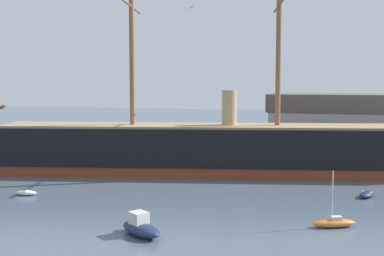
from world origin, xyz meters
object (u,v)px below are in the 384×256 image
(dinghy_mid_left, at_px, (26,193))
(sailboat_mid_right, at_px, (334,223))
(motorboat_near_centre, at_px, (141,227))
(dinghy_alongside_stern, at_px, (367,194))
(seagull_in_flight, at_px, (189,8))
(tall_ship, at_px, (204,148))

(dinghy_mid_left, distance_m, sailboat_mid_right, 33.00)
(motorboat_near_centre, relative_size, sailboat_mid_right, 0.97)
(motorboat_near_centre, height_order, dinghy_alongside_stern, motorboat_near_centre)
(seagull_in_flight, bearing_deg, dinghy_mid_left, 174.78)
(dinghy_mid_left, bearing_deg, sailboat_mid_right, -5.73)
(motorboat_near_centre, bearing_deg, dinghy_alongside_stern, 46.62)
(tall_ship, height_order, motorboat_near_centre, tall_ship)
(dinghy_mid_left, height_order, sailboat_mid_right, sailboat_mid_right)
(motorboat_near_centre, relative_size, dinghy_mid_left, 1.94)
(dinghy_mid_left, relative_size, dinghy_alongside_stern, 0.80)
(dinghy_alongside_stern, distance_m, seagull_in_flight, 27.85)
(tall_ship, height_order, dinghy_alongside_stern, tall_ship)
(dinghy_mid_left, bearing_deg, tall_ship, 49.51)
(dinghy_mid_left, relative_size, seagull_in_flight, 2.02)
(motorboat_near_centre, xyz_separation_m, dinghy_alongside_stern, (18.51, 19.59, -0.33))
(tall_ship, xyz_separation_m, seagull_in_flight, (3.72, -19.99, 15.95))
(seagull_in_flight, bearing_deg, dinghy_alongside_stern, 33.62)
(sailboat_mid_right, distance_m, seagull_in_flight, 23.39)
(dinghy_mid_left, distance_m, dinghy_alongside_stern, 37.39)
(dinghy_mid_left, height_order, dinghy_alongside_stern, dinghy_alongside_stern)
(motorboat_near_centre, distance_m, sailboat_mid_right, 16.65)
(motorboat_near_centre, bearing_deg, seagull_in_flight, 78.99)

